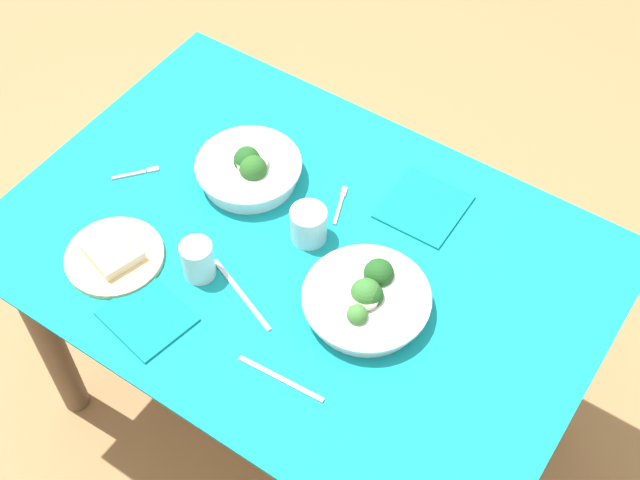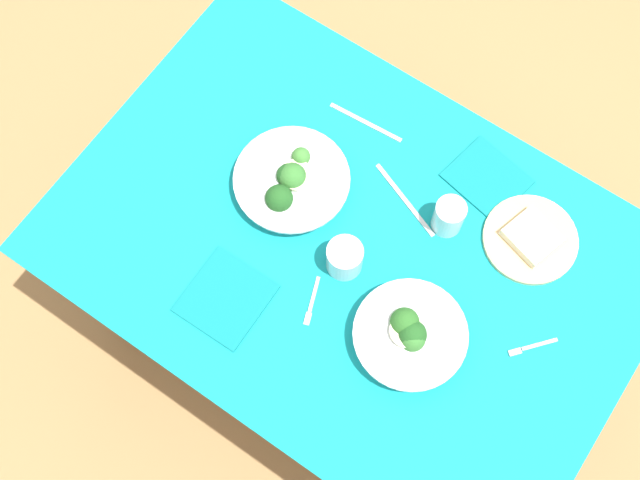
{
  "view_description": "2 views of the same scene",
  "coord_description": "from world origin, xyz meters",
  "px_view_note": "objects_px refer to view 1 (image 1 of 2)",
  "views": [
    {
      "loc": [
        -0.67,
        0.92,
        2.25
      ],
      "look_at": [
        -0.02,
        -0.04,
        0.75
      ],
      "focal_mm": 48.96,
      "sensor_mm": 36.0,
      "label": 1
    },
    {
      "loc": [
        0.31,
        -0.58,
        2.53
      ],
      "look_at": [
        -0.07,
        -0.03,
        0.75
      ],
      "focal_mm": 47.81,
      "sensor_mm": 36.0,
      "label": 2
    }
  ],
  "objects_px": {
    "bread_side_plate": "(114,255)",
    "fork_by_near_bowl": "(137,173)",
    "broccoli_bowl_far": "(367,299)",
    "broccoli_bowl_near": "(249,169)",
    "water_glass_center": "(309,225)",
    "napkin_folded_lower": "(424,207)",
    "table_knife_right": "(281,379)",
    "water_glass_side": "(198,260)",
    "table_knife_left": "(242,294)",
    "napkin_folded_upper": "(147,316)",
    "fork_by_far_bowl": "(340,204)"
  },
  "relations": [
    {
      "from": "broccoli_bowl_near",
      "to": "water_glass_center",
      "type": "height_order",
      "value": "broccoli_bowl_near"
    },
    {
      "from": "fork_by_far_bowl",
      "to": "napkin_folded_lower",
      "type": "bearing_deg",
      "value": -79.63
    },
    {
      "from": "broccoli_bowl_far",
      "to": "broccoli_bowl_near",
      "type": "height_order",
      "value": "broccoli_bowl_near"
    },
    {
      "from": "broccoli_bowl_near",
      "to": "water_glass_center",
      "type": "bearing_deg",
      "value": 162.97
    },
    {
      "from": "broccoli_bowl_far",
      "to": "water_glass_side",
      "type": "height_order",
      "value": "water_glass_side"
    },
    {
      "from": "broccoli_bowl_far",
      "to": "fork_by_near_bowl",
      "type": "bearing_deg",
      "value": -1.43
    },
    {
      "from": "broccoli_bowl_far",
      "to": "fork_by_far_bowl",
      "type": "xyz_separation_m",
      "value": [
        0.2,
        -0.2,
        -0.03
      ]
    },
    {
      "from": "fork_by_far_bowl",
      "to": "table_knife_left",
      "type": "bearing_deg",
      "value": 153.02
    },
    {
      "from": "fork_by_near_bowl",
      "to": "napkin_folded_upper",
      "type": "bearing_deg",
      "value": -95.62
    },
    {
      "from": "water_glass_side",
      "to": "fork_by_far_bowl",
      "type": "distance_m",
      "value": 0.36
    },
    {
      "from": "fork_by_far_bowl",
      "to": "napkin_folded_upper",
      "type": "height_order",
      "value": "napkin_folded_upper"
    },
    {
      "from": "napkin_folded_upper",
      "to": "bread_side_plate",
      "type": "bearing_deg",
      "value": -25.91
    },
    {
      "from": "napkin_folded_lower",
      "to": "water_glass_side",
      "type": "bearing_deg",
      "value": 54.11
    },
    {
      "from": "water_glass_center",
      "to": "napkin_folded_upper",
      "type": "distance_m",
      "value": 0.39
    },
    {
      "from": "broccoli_bowl_near",
      "to": "water_glass_side",
      "type": "bearing_deg",
      "value": 104.75
    },
    {
      "from": "bread_side_plate",
      "to": "water_glass_center",
      "type": "height_order",
      "value": "water_glass_center"
    },
    {
      "from": "water_glass_side",
      "to": "table_knife_left",
      "type": "xyz_separation_m",
      "value": [
        -0.11,
        -0.0,
        -0.04
      ]
    },
    {
      "from": "fork_by_near_bowl",
      "to": "napkin_folded_lower",
      "type": "distance_m",
      "value": 0.67
    },
    {
      "from": "fork_by_far_bowl",
      "to": "napkin_folded_lower",
      "type": "relative_size",
      "value": 0.61
    },
    {
      "from": "broccoli_bowl_near",
      "to": "fork_by_near_bowl",
      "type": "height_order",
      "value": "broccoli_bowl_near"
    },
    {
      "from": "table_knife_right",
      "to": "broccoli_bowl_far",
      "type": "bearing_deg",
      "value": 74.13
    },
    {
      "from": "broccoli_bowl_near",
      "to": "water_glass_side",
      "type": "relative_size",
      "value": 2.67
    },
    {
      "from": "water_glass_side",
      "to": "napkin_folded_lower",
      "type": "bearing_deg",
      "value": -125.89
    },
    {
      "from": "napkin_folded_upper",
      "to": "napkin_folded_lower",
      "type": "bearing_deg",
      "value": -119.67
    },
    {
      "from": "bread_side_plate",
      "to": "fork_by_near_bowl",
      "type": "bearing_deg",
      "value": -59.97
    },
    {
      "from": "broccoli_bowl_far",
      "to": "table_knife_left",
      "type": "distance_m",
      "value": 0.26
    },
    {
      "from": "broccoli_bowl_far",
      "to": "napkin_folded_upper",
      "type": "distance_m",
      "value": 0.45
    },
    {
      "from": "broccoli_bowl_far",
      "to": "water_glass_side",
      "type": "relative_size",
      "value": 2.9
    },
    {
      "from": "water_glass_side",
      "to": "fork_by_near_bowl",
      "type": "bearing_deg",
      "value": -25.03
    },
    {
      "from": "napkin_folded_upper",
      "to": "fork_by_far_bowl",
      "type": "bearing_deg",
      "value": -109.04
    },
    {
      "from": "water_glass_center",
      "to": "table_knife_right",
      "type": "relative_size",
      "value": 0.43
    },
    {
      "from": "table_knife_left",
      "to": "napkin_folded_lower",
      "type": "height_order",
      "value": "napkin_folded_lower"
    },
    {
      "from": "bread_side_plate",
      "to": "table_knife_right",
      "type": "bearing_deg",
      "value": 175.16
    },
    {
      "from": "fork_by_near_bowl",
      "to": "napkin_folded_lower",
      "type": "height_order",
      "value": "napkin_folded_lower"
    },
    {
      "from": "broccoli_bowl_far",
      "to": "bread_side_plate",
      "type": "relative_size",
      "value": 1.24
    },
    {
      "from": "table_knife_right",
      "to": "napkin_folded_upper",
      "type": "xyz_separation_m",
      "value": [
        0.31,
        0.04,
        0.0
      ]
    },
    {
      "from": "broccoli_bowl_near",
      "to": "bread_side_plate",
      "type": "xyz_separation_m",
      "value": [
        0.1,
        0.35,
        -0.02
      ]
    },
    {
      "from": "water_glass_center",
      "to": "napkin_folded_lower",
      "type": "relative_size",
      "value": 0.47
    },
    {
      "from": "broccoli_bowl_near",
      "to": "table_knife_left",
      "type": "xyz_separation_m",
      "value": [
        -0.18,
        0.27,
        -0.03
      ]
    },
    {
      "from": "broccoli_bowl_near",
      "to": "fork_by_far_bowl",
      "type": "height_order",
      "value": "broccoli_bowl_near"
    },
    {
      "from": "broccoli_bowl_far",
      "to": "broccoli_bowl_near",
      "type": "relative_size",
      "value": 1.09
    },
    {
      "from": "broccoli_bowl_far",
      "to": "napkin_folded_lower",
      "type": "bearing_deg",
      "value": -83.37
    },
    {
      "from": "bread_side_plate",
      "to": "water_glass_side",
      "type": "bearing_deg",
      "value": -157.59
    },
    {
      "from": "broccoli_bowl_far",
      "to": "water_glass_side",
      "type": "xyz_separation_m",
      "value": [
        0.34,
        0.12,
        0.02
      ]
    },
    {
      "from": "napkin_folded_lower",
      "to": "fork_by_far_bowl",
      "type": "bearing_deg",
      "value": 30.91
    },
    {
      "from": "broccoli_bowl_far",
      "to": "napkin_folded_upper",
      "type": "relative_size",
      "value": 1.58
    },
    {
      "from": "bread_side_plate",
      "to": "table_knife_right",
      "type": "relative_size",
      "value": 1.12
    },
    {
      "from": "broccoli_bowl_far",
      "to": "broccoli_bowl_near",
      "type": "distance_m",
      "value": 0.44
    },
    {
      "from": "fork_by_near_bowl",
      "to": "fork_by_far_bowl",
      "type": "bearing_deg",
      "value": -26.92
    },
    {
      "from": "broccoli_bowl_far",
      "to": "napkin_folded_upper",
      "type": "xyz_separation_m",
      "value": [
        0.36,
        0.27,
        -0.03
      ]
    }
  ]
}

